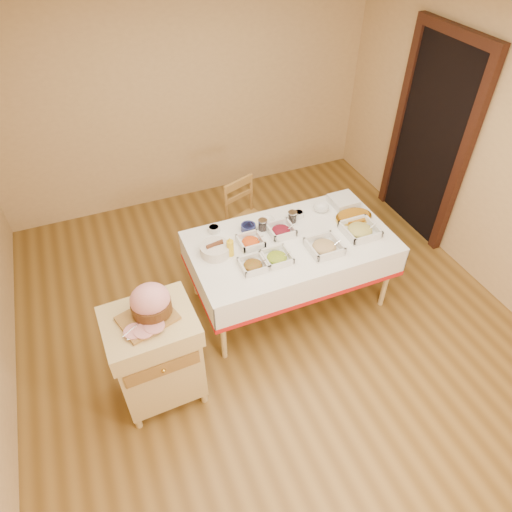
{
  "coord_description": "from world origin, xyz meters",
  "views": [
    {
      "loc": [
        -1.2,
        -2.48,
        3.38
      ],
      "look_at": [
        -0.09,
        0.2,
        0.79
      ],
      "focal_mm": 32.0,
      "sensor_mm": 36.0,
      "label": 1
    }
  ],
  "objects": [
    {
      "name": "room_shell",
      "position": [
        0.0,
        0.0,
        1.3
      ],
      "size": [
        5.0,
        5.0,
        5.0
      ],
      "color": "brown",
      "rests_on": "ground"
    },
    {
      "name": "mustard_bottle",
      "position": [
        -0.27,
        0.33,
        0.85
      ],
      "size": [
        0.06,
        0.06,
        0.19
      ],
      "color": "gold",
      "rests_on": "dining_table"
    },
    {
      "name": "bowl_small_imported",
      "position": [
        0.77,
        0.6,
        0.78
      ],
      "size": [
        0.19,
        0.19,
        0.05
      ],
      "primitive_type": "imported",
      "rotation": [
        0.0,
        0.0,
        0.27
      ],
      "color": "silver",
      "rests_on": "dining_table"
    },
    {
      "name": "dining_table",
      "position": [
        0.3,
        0.3,
        0.6
      ],
      "size": [
        1.82,
        1.02,
        0.76
      ],
      "color": "tan",
      "rests_on": "ground"
    },
    {
      "name": "bowl_white_imported",
      "position": [
        0.21,
        0.62,
        0.78
      ],
      "size": [
        0.15,
        0.15,
        0.03
      ],
      "primitive_type": "imported",
      "rotation": [
        0.0,
        0.0,
        -0.09
      ],
      "color": "silver",
      "rests_on": "dining_table"
    },
    {
      "name": "dining_chair",
      "position": [
        0.19,
        1.09,
        0.46
      ],
      "size": [
        0.51,
        0.5,
        0.89
      ],
      "color": "olive",
      "rests_on": "ground"
    },
    {
      "name": "small_bowl_right",
      "position": [
        0.52,
        0.6,
        0.79
      ],
      "size": [
        0.1,
        0.1,
        0.05
      ],
      "color": "silver",
      "rests_on": "dining_table"
    },
    {
      "name": "serving_dish_e",
      "position": [
        -0.06,
        0.39,
        0.79
      ],
      "size": [
        0.22,
        0.21,
        0.1
      ],
      "color": "silver",
      "rests_on": "dining_table"
    },
    {
      "name": "preserve_jar_right",
      "position": [
        0.43,
        0.55,
        0.81
      ],
      "size": [
        0.09,
        0.09,
        0.11
      ],
      "color": "silver",
      "rests_on": "dining_table"
    },
    {
      "name": "serving_dish_b",
      "position": [
        0.07,
        0.11,
        0.79
      ],
      "size": [
        0.23,
        0.23,
        0.09
      ],
      "color": "silver",
      "rests_on": "dining_table"
    },
    {
      "name": "serving_dish_c",
      "position": [
        0.51,
        0.08,
        0.8
      ],
      "size": [
        0.28,
        0.28,
        0.11
      ],
      "color": "silver",
      "rests_on": "dining_table"
    },
    {
      "name": "doorway",
      "position": [
        2.2,
        0.9,
        1.11
      ],
      "size": [
        0.09,
        1.1,
        2.2
      ],
      "color": "black",
      "rests_on": "ground"
    },
    {
      "name": "small_bowl_left",
      "position": [
        -0.3,
        0.69,
        0.79
      ],
      "size": [
        0.11,
        0.11,
        0.05
      ],
      "color": "silver",
      "rests_on": "dining_table"
    },
    {
      "name": "preserve_jar_left",
      "position": [
        0.12,
        0.55,
        0.81
      ],
      "size": [
        0.09,
        0.09,
        0.11
      ],
      "color": "silver",
      "rests_on": "dining_table"
    },
    {
      "name": "serving_dish_f",
      "position": [
        0.26,
        0.43,
        0.79
      ],
      "size": [
        0.24,
        0.23,
        0.11
      ],
      "color": "silver",
      "rests_on": "dining_table"
    },
    {
      "name": "small_bowl_mid",
      "position": [
        -0.0,
        0.59,
        0.79
      ],
      "size": [
        0.14,
        0.14,
        0.06
      ],
      "color": "navy",
      "rests_on": "dining_table"
    },
    {
      "name": "bread_basket",
      "position": [
        -0.39,
        0.39,
        0.81
      ],
      "size": [
        0.26,
        0.26,
        0.11
      ],
      "color": "silver",
      "rests_on": "dining_table"
    },
    {
      "name": "serving_dish_d",
      "position": [
        0.92,
        0.16,
        0.8
      ],
      "size": [
        0.3,
        0.3,
        0.11
      ],
      "color": "silver",
      "rests_on": "dining_table"
    },
    {
      "name": "serving_dish_a",
      "position": [
        -0.15,
        0.1,
        0.79
      ],
      "size": [
        0.22,
        0.21,
        0.09
      ],
      "color": "silver",
      "rests_on": "dining_table"
    },
    {
      "name": "brass_platter",
      "position": [
        0.98,
        0.36,
        0.78
      ],
      "size": [
        0.36,
        0.26,
        0.05
      ],
      "color": "gold",
      "rests_on": "dining_table"
    },
    {
      "name": "ham_on_board",
      "position": [
        -1.06,
        -0.23,
        1.03
      ],
      "size": [
        0.4,
        0.38,
        0.26
      ],
      "color": "olive",
      "rests_on": "butcher_cart"
    },
    {
      "name": "butcher_cart",
      "position": [
        -1.1,
        -0.26,
        0.52
      ],
      "size": [
        0.67,
        0.56,
        0.92
      ],
      "color": "tan",
      "rests_on": "ground"
    },
    {
      "name": "plate_stack",
      "position": [
        1.02,
        0.61,
        0.8
      ],
      "size": [
        0.25,
        0.25,
        0.07
      ],
      "color": "silver",
      "rests_on": "dining_table"
    }
  ]
}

